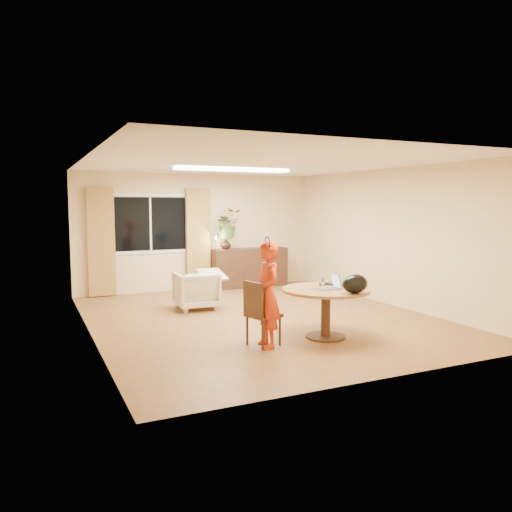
{
  "coord_description": "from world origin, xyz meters",
  "views": [
    {
      "loc": [
        -3.56,
        -7.52,
        1.93
      ],
      "look_at": [
        -0.17,
        -0.2,
        1.09
      ],
      "focal_mm": 35.0,
      "sensor_mm": 36.0,
      "label": 1
    }
  ],
  "objects": [
    {
      "name": "ceiling",
      "position": [
        0.0,
        0.0,
        2.6
      ],
      "size": [
        6.5,
        6.5,
        0.0
      ],
      "primitive_type": "plane",
      "rotation": [
        3.14,
        0.0,
        0.0
      ],
      "color": "white",
      "rests_on": "wall_back"
    },
    {
      "name": "dining_chair",
      "position": [
        -0.66,
        -1.49,
        0.45
      ],
      "size": [
        0.52,
        0.5,
        0.89
      ],
      "primitive_type": null,
      "rotation": [
        0.0,
        0.0,
        0.28
      ],
      "color": "black",
      "rests_on": "floor"
    },
    {
      "name": "wall_right",
      "position": [
        2.75,
        0.0,
        1.3
      ],
      "size": [
        0.0,
        6.5,
        6.5
      ],
      "primitive_type": "plane",
      "rotation": [
        1.57,
        0.0,
        -1.57
      ],
      "color": "#D3BA89",
      "rests_on": "floor"
    },
    {
      "name": "bouquet",
      "position": [
        0.61,
        3.01,
        1.48
      ],
      "size": [
        0.63,
        0.55,
        0.66
      ],
      "primitive_type": "imported",
      "rotation": [
        0.0,
        0.0,
        -0.07
      ],
      "color": "#2A6D28",
      "rests_on": "vase"
    },
    {
      "name": "sideboard",
      "position": [
        1.14,
        3.01,
        0.45
      ],
      "size": [
        1.8,
        0.44,
        0.9
      ],
      "primitive_type": "cube",
      "color": "black",
      "rests_on": "floor"
    },
    {
      "name": "wine_glass",
      "position": [
        0.71,
        -1.37,
        0.82
      ],
      "size": [
        0.09,
        0.09,
        0.21
      ],
      "primitive_type": null,
      "rotation": [
        0.0,
        0.0,
        0.27
      ],
      "color": "white",
      "rests_on": "dining_table"
    },
    {
      "name": "floor",
      "position": [
        0.0,
        0.0,
        0.0
      ],
      "size": [
        6.5,
        6.5,
        0.0
      ],
      "primitive_type": "plane",
      "color": "brown",
      "rests_on": "ground"
    },
    {
      "name": "ceiling_panel",
      "position": [
        0.0,
        1.2,
        2.57
      ],
      "size": [
        2.2,
        0.35,
        0.05
      ],
      "primitive_type": "cube",
      "color": "white",
      "rests_on": "ceiling"
    },
    {
      "name": "curtain_right",
      "position": [
        -0.05,
        3.15,
        1.15
      ],
      "size": [
        0.55,
        0.08,
        2.25
      ],
      "primitive_type": "cube",
      "color": "olive",
      "rests_on": "wall_back"
    },
    {
      "name": "dining_table",
      "position": [
        0.32,
        -1.52,
        0.56
      ],
      "size": [
        1.26,
        1.26,
        0.72
      ],
      "color": "brown",
      "rests_on": "floor"
    },
    {
      "name": "wall_left",
      "position": [
        -2.75,
        0.0,
        1.3
      ],
      "size": [
        0.0,
        6.5,
        6.5
      ],
      "primitive_type": "plane",
      "rotation": [
        1.57,
        0.0,
        1.57
      ],
      "color": "#D3BA89",
      "rests_on": "floor"
    },
    {
      "name": "tumbler",
      "position": [
        0.4,
        -1.28,
        0.77
      ],
      "size": [
        0.09,
        0.09,
        0.11
      ],
      "primitive_type": null,
      "rotation": [
        0.0,
        0.0,
        0.12
      ],
      "color": "white",
      "rests_on": "dining_table"
    },
    {
      "name": "window",
      "position": [
        -1.1,
        3.23,
        1.5
      ],
      "size": [
        1.7,
        0.03,
        1.3
      ],
      "color": "white",
      "rests_on": "wall_back"
    },
    {
      "name": "child",
      "position": [
        -0.65,
        -1.59,
        0.72
      ],
      "size": [
        0.55,
        0.39,
        1.44
      ],
      "primitive_type": "imported",
      "rotation": [
        0.0,
        0.0,
        -1.65
      ],
      "color": "red",
      "rests_on": "floor"
    },
    {
      "name": "throw",
      "position": [
        -0.46,
        1.12,
        0.71
      ],
      "size": [
        0.47,
        0.57,
        0.03
      ],
      "primitive_type": null,
      "rotation": [
        0.0,
        0.0,
        0.04
      ],
      "color": "beige",
      "rests_on": "armchair"
    },
    {
      "name": "armchair",
      "position": [
        -0.75,
        1.18,
        0.35
      ],
      "size": [
        0.77,
        0.79,
        0.69
      ],
      "primitive_type": "imported",
      "rotation": [
        0.0,
        0.0,
        3.1
      ],
      "color": "beige",
      "rests_on": "floor"
    },
    {
      "name": "curtain_left",
      "position": [
        -2.15,
        3.15,
        1.15
      ],
      "size": [
        0.55,
        0.08,
        2.25
      ],
      "primitive_type": "cube",
      "color": "olive",
      "rests_on": "wall_back"
    },
    {
      "name": "book_stack",
      "position": [
        1.71,
        3.01,
        0.94
      ],
      "size": [
        0.25,
        0.21,
        0.09
      ],
      "primitive_type": null,
      "rotation": [
        0.0,
        0.0,
        0.27
      ],
      "color": "#8E5F48",
      "rests_on": "sideboard"
    },
    {
      "name": "handbag",
      "position": [
        0.48,
        -2.0,
        0.85
      ],
      "size": [
        0.42,
        0.28,
        0.26
      ],
      "primitive_type": null,
      "rotation": [
        0.0,
        0.0,
        -0.13
      ],
      "color": "black",
      "rests_on": "dining_table"
    },
    {
      "name": "desk_lamp",
      "position": [
        0.3,
        2.96,
        1.08
      ],
      "size": [
        0.19,
        0.19,
        0.37
      ],
      "primitive_type": null,
      "rotation": [
        0.0,
        0.0,
        0.32
      ],
      "color": "black",
      "rests_on": "sideboard"
    },
    {
      "name": "wall_back",
      "position": [
        0.0,
        3.25,
        1.3
      ],
      "size": [
        5.5,
        0.0,
        5.5
      ],
      "primitive_type": "plane",
      "rotation": [
        1.57,
        0.0,
        0.0
      ],
      "color": "#D3BA89",
      "rests_on": "floor"
    },
    {
      "name": "pot_lid",
      "position": [
        0.56,
        -1.2,
        0.73
      ],
      "size": [
        0.23,
        0.23,
        0.03
      ],
      "primitive_type": null,
      "rotation": [
        0.0,
        0.0,
        -0.09
      ],
      "color": "white",
      "rests_on": "dining_table"
    },
    {
      "name": "laptop",
      "position": [
        0.3,
        -1.56,
        0.84
      ],
      "size": [
        0.38,
        0.27,
        0.24
      ],
      "primitive_type": null,
      "rotation": [
        0.0,
        0.0,
        -0.09
      ],
      "color": "#B7B7BC",
      "rests_on": "dining_table"
    },
    {
      "name": "vase",
      "position": [
        0.56,
        3.01,
        1.02
      ],
      "size": [
        0.27,
        0.27,
        0.25
      ],
      "primitive_type": "imported",
      "rotation": [
        0.0,
        0.0,
        -0.15
      ],
      "color": "black",
      "rests_on": "sideboard"
    }
  ]
}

